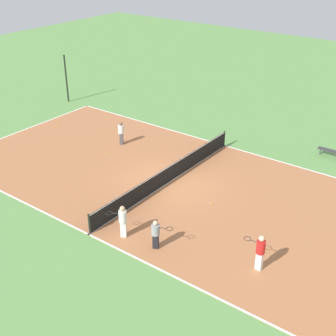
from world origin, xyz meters
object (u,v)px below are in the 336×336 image
object	(u,v)px
bench	(332,152)
player_baseline_gray	(156,233)
tennis_ball_right_alley	(57,122)
tennis_ball_left_sideline	(211,203)
player_far_white	(123,219)
player_near_white	(121,132)
tennis_ball_near_net	(107,154)
fence_post_back_right	(66,79)
tennis_net	(168,174)
player_coach_red	(260,250)

from	to	relation	value
bench	player_baseline_gray	distance (m)	13.54
tennis_ball_right_alley	tennis_ball_left_sideline	xyz separation A→B (m)	(-2.77, -14.49, 0.00)
player_far_white	player_near_white	bearing A→B (deg)	-80.64
tennis_ball_near_net	tennis_ball_right_alley	bearing A→B (deg)	74.84
tennis_ball_left_sideline	player_baseline_gray	bearing A→B (deg)	179.78
player_baseline_gray	fence_post_back_right	xyz separation A→B (m)	(10.73, 17.15, 1.05)
fence_post_back_right	player_near_white	bearing A→B (deg)	-112.12
tennis_ball_near_net	fence_post_back_right	size ratio (longest dim) A/B	0.02
player_near_white	tennis_ball_left_sideline	distance (m)	8.85
bench	tennis_net	bearing A→B (deg)	54.33
tennis_ball_near_net	fence_post_back_right	bearing A→B (deg)	59.87
tennis_ball_right_alley	tennis_ball_near_net	bearing A→B (deg)	-105.16
player_coach_red	fence_post_back_right	distance (m)	23.28
bench	player_coach_red	bearing A→B (deg)	95.82
tennis_ball_right_alley	tennis_ball_left_sideline	world-z (taller)	same
tennis_net	tennis_ball_near_net	distance (m)	5.11
bench	tennis_ball_left_sideline	xyz separation A→B (m)	(-8.78, 2.93, -0.33)
tennis_net	bench	world-z (taller)	tennis_net
player_baseline_gray	player_coach_red	bearing A→B (deg)	-8.96
tennis_net	tennis_ball_right_alley	bearing A→B (deg)	78.66
tennis_net	player_baseline_gray	distance (m)	5.76
player_coach_red	tennis_ball_right_alley	distance (m)	19.54
player_baseline_gray	tennis_ball_left_sideline	bearing A→B (deg)	62.68
player_coach_red	player_baseline_gray	world-z (taller)	player_coach_red
tennis_ball_near_net	fence_post_back_right	world-z (taller)	fence_post_back_right
player_far_white	player_near_white	distance (m)	9.96
player_coach_red	player_near_white	world-z (taller)	player_coach_red
player_near_white	tennis_ball_right_alley	bearing A→B (deg)	-123.75
tennis_net	tennis_ball_right_alley	size ratio (longest dim) A/B	173.41
player_far_white	tennis_ball_left_sideline	world-z (taller)	player_far_white
player_near_white	tennis_ball_right_alley	world-z (taller)	player_near_white
tennis_ball_right_alley	fence_post_back_right	bearing A→B (deg)	37.11
tennis_ball_left_sideline	player_coach_red	bearing A→B (deg)	-126.50
bench	player_baseline_gray	world-z (taller)	player_baseline_gray
tennis_net	tennis_ball_left_sideline	bearing A→B (deg)	-98.90
tennis_ball_right_alley	tennis_ball_near_net	distance (m)	6.63
player_coach_red	tennis_ball_near_net	bearing A→B (deg)	-18.75
bench	player_coach_red	world-z (taller)	player_coach_red
player_far_white	fence_post_back_right	world-z (taller)	fence_post_back_right
bench	player_baseline_gray	bearing A→B (deg)	77.42
player_baseline_gray	player_far_white	bearing A→B (deg)	160.24
bench	tennis_ball_near_net	size ratio (longest dim) A/B	25.23
player_coach_red	player_near_white	xyz separation A→B (m)	(5.80, 12.52, -0.09)
tennis_net	bench	distance (m)	10.23
player_far_white	player_coach_red	size ratio (longest dim) A/B	0.97
tennis_net	player_coach_red	size ratio (longest dim) A/B	7.33
tennis_net	tennis_ball_right_alley	xyz separation A→B (m)	(2.30, 11.46, -0.48)
player_far_white	tennis_ball_left_sideline	distance (m)	5.01
player_near_white	player_baseline_gray	distance (m)	11.01
tennis_net	tennis_ball_left_sideline	world-z (taller)	tennis_net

